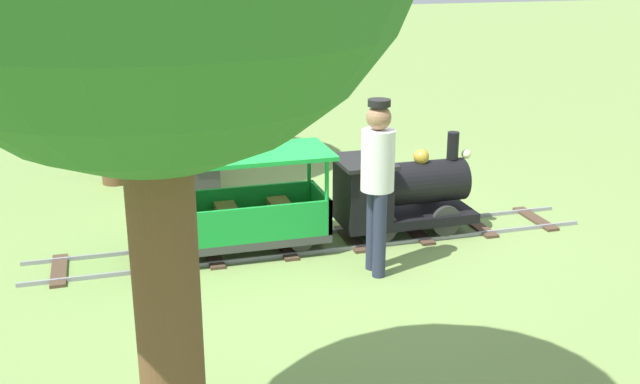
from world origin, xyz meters
TOP-DOWN VIEW (x-y plane):
  - ground_plane at (0.00, 0.00)m, footprint 60.00×60.00m
  - track at (0.00, 0.04)m, footprint 0.73×5.70m
  - locomotive at (0.00, 0.90)m, footprint 0.69×1.45m
  - passenger_car at (0.00, -0.86)m, footprint 0.79×2.00m
  - conductor_person at (0.82, 0.36)m, footprint 0.30×0.30m
  - park_bench at (-2.52, -0.77)m, footprint 1.31×0.44m

SIDE VIEW (x-z plane):
  - ground_plane at x=0.00m, z-range 0.00..0.00m
  - track at x=0.00m, z-range 0.00..0.04m
  - park_bench at x=-2.52m, z-range 0.01..0.83m
  - passenger_car at x=0.00m, z-range -0.06..0.91m
  - locomotive at x=0.00m, z-range -0.03..1.00m
  - conductor_person at x=0.82m, z-range 0.15..1.77m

